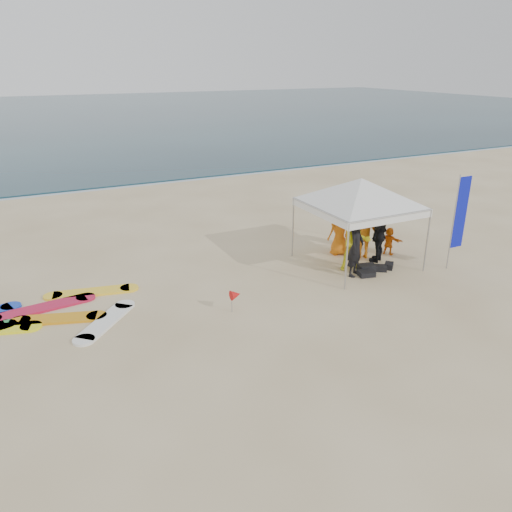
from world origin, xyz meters
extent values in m
plane|color=beige|center=(0.00, 0.00, 0.00)|extent=(120.00, 120.00, 0.00)
cube|color=#0C2633|center=(0.00, 60.00, 0.04)|extent=(160.00, 84.00, 0.08)
cube|color=silver|center=(0.00, 18.20, 0.00)|extent=(160.00, 1.20, 0.01)
imported|color=black|center=(3.67, 2.46, 0.96)|extent=(0.84, 0.77, 1.92)
imported|color=yellow|center=(3.93, 2.79, 0.97)|extent=(1.12, 0.99, 1.94)
imported|color=#C86611|center=(4.90, 3.63, 0.95)|extent=(1.41, 1.19, 1.90)
imported|color=black|center=(5.11, 3.10, 0.94)|extent=(1.18, 0.94, 1.87)
imported|color=orange|center=(4.31, 4.25, 0.85)|extent=(0.85, 0.56, 1.71)
imported|color=orange|center=(5.89, 3.45, 0.49)|extent=(0.71, 0.94, 0.98)
cylinder|color=#A5A5A8|center=(2.77, 4.84, 1.04)|extent=(0.05, 0.05, 2.08)
cylinder|color=#A5A5A8|center=(5.89, 4.84, 1.04)|extent=(0.05, 0.05, 2.08)
cylinder|color=#A5A5A8|center=(2.77, 1.71, 1.04)|extent=(0.05, 0.05, 2.08)
cylinder|color=#A5A5A8|center=(5.89, 1.71, 1.04)|extent=(0.05, 0.05, 2.08)
cube|color=white|center=(4.33, 1.71, 1.96)|extent=(3.22, 0.02, 0.24)
cube|color=white|center=(4.33, 4.84, 1.96)|extent=(3.22, 0.02, 0.24)
cube|color=white|center=(2.77, 3.27, 1.96)|extent=(0.02, 3.22, 0.24)
cube|color=white|center=(5.89, 3.27, 1.96)|extent=(0.02, 3.22, 0.24)
pyramid|color=white|center=(4.33, 3.27, 2.92)|extent=(4.42, 4.42, 0.83)
cylinder|color=#A5A5A8|center=(6.75, 1.54, 1.57)|extent=(0.04, 0.04, 3.14)
cube|color=#0A13AF|center=(7.01, 1.54, 1.88)|extent=(0.49, 0.03, 2.33)
cylinder|color=#A5A5A8|center=(-0.86, 1.87, 0.30)|extent=(0.02, 0.02, 0.60)
cone|color=red|center=(-0.74, 1.87, 0.50)|extent=(0.28, 0.28, 0.28)
cube|color=black|center=(4.25, 2.55, 0.11)|extent=(0.62, 0.47, 0.22)
cube|color=black|center=(4.63, 2.38, 0.09)|extent=(0.55, 0.50, 0.18)
cube|color=black|center=(3.98, 2.23, 0.08)|extent=(0.58, 0.50, 0.16)
cube|color=black|center=(5.02, 2.38, 0.10)|extent=(0.44, 0.44, 0.20)
cube|color=white|center=(-4.06, 2.80, 0.04)|extent=(1.72, 1.81, 0.07)
cube|color=yellow|center=(-4.09, 4.80, 0.04)|extent=(2.22, 0.96, 0.07)
cube|color=#B8153A|center=(-5.53, 4.35, 0.04)|extent=(2.51, 0.82, 0.07)
cube|color=orange|center=(-5.15, 3.50, 0.04)|extent=(2.02, 1.11, 0.07)
camera|label=1|loc=(-5.65, -9.28, 6.39)|focal=35.00mm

